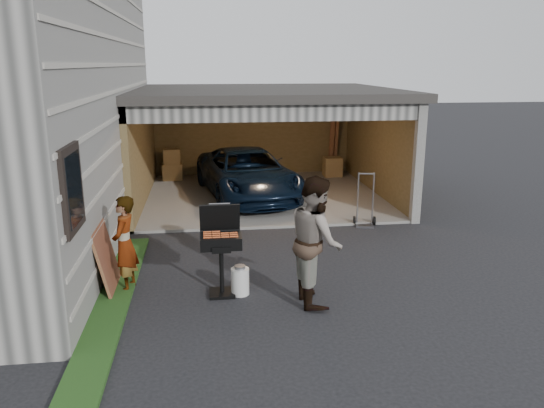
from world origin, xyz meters
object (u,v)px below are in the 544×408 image
(man, at_px, (316,240))
(bbq_grill, at_px, (221,244))
(hand_truck, at_px, (365,216))
(woman, at_px, (125,244))
(minivan, at_px, (247,176))
(plywood_panel, at_px, (106,259))
(propane_tank, at_px, (240,281))

(man, height_order, bbq_grill, man)
(hand_truck, bearing_deg, woman, -137.30)
(minivan, relative_size, woman, 2.96)
(man, bearing_deg, hand_truck, -30.24)
(plywood_panel, bearing_deg, man, -14.14)
(minivan, distance_m, hand_truck, 3.68)
(bbq_grill, bearing_deg, hand_truck, 44.47)
(hand_truck, bearing_deg, bbq_grill, -123.87)
(woman, xyz_separation_m, propane_tank, (1.78, -0.41, -0.56))
(bbq_grill, bearing_deg, woman, 166.75)
(bbq_grill, distance_m, hand_truck, 4.67)
(woman, xyz_separation_m, man, (2.90, -0.79, 0.20))
(man, bearing_deg, minivan, 1.54)
(hand_truck, bearing_deg, propane_tank, -120.83)
(minivan, height_order, plywood_panel, minivan)
(minivan, bearing_deg, plywood_panel, -125.06)
(woman, relative_size, hand_truck, 1.28)
(man, xyz_separation_m, bbq_grill, (-1.40, 0.43, -0.14))
(minivan, xyz_separation_m, bbq_grill, (-0.90, -6.00, 0.20))
(bbq_grill, relative_size, plywood_panel, 1.29)
(bbq_grill, relative_size, propane_tank, 3.27)
(minivan, height_order, woman, woman)
(woman, height_order, man, man)
(hand_truck, bearing_deg, plywood_panel, -138.97)
(propane_tank, height_order, plywood_panel, plywood_panel)
(bbq_grill, xyz_separation_m, plywood_panel, (-1.80, 0.37, -0.30))
(minivan, bearing_deg, woman, -122.47)
(plywood_panel, height_order, hand_truck, hand_truck)
(propane_tank, xyz_separation_m, plywood_panel, (-2.08, 0.43, 0.32))
(bbq_grill, xyz_separation_m, propane_tank, (0.28, -0.05, -0.62))
(minivan, distance_m, bbq_grill, 6.07)
(man, relative_size, hand_truck, 1.62)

